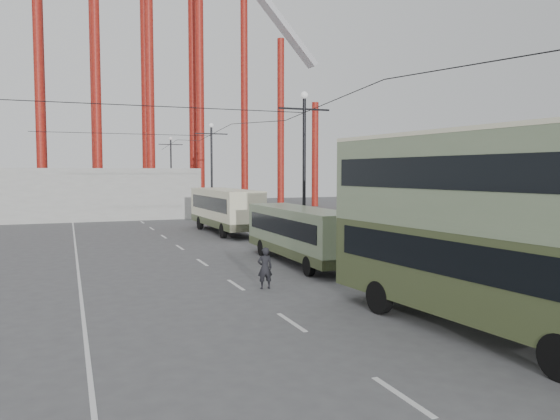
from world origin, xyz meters
name	(u,v)px	position (x,y,z in m)	size (l,w,h in m)	color
ground	(390,360)	(0.00, 0.00, 0.00)	(160.00, 160.00, 0.00)	#4D4D50
road_markings	(190,252)	(-0.86, 19.70, 0.01)	(12.52, 120.00, 0.01)	silver
lamp_post_mid	(304,171)	(5.60, 18.00, 4.68)	(3.20, 0.44, 9.32)	black
lamp_post_far	(212,172)	(5.60, 40.00, 4.68)	(3.20, 0.44, 9.32)	black
lamp_post_distant	(171,172)	(5.60, 62.00, 4.68)	(3.20, 0.44, 9.32)	black
roller_coaster	(107,16)	(-2.49, 56.89, 22.92)	(52.95, 5.00, 55.48)	maroon
fairground_shed	(82,193)	(-6.00, 47.00, 2.50)	(22.00, 10.00, 5.00)	#A0A09B
double_decker_bus	(481,220)	(3.63, 1.01, 3.28)	(3.86, 11.11, 5.85)	#3B4525
single_decker_green	(300,232)	(3.62, 13.96, 1.59)	(2.34, 9.96, 2.81)	#6A7C5A
single_decker_cream	(225,208)	(3.85, 28.97, 1.87)	(2.99, 10.75, 3.32)	beige
pedestrian	(265,268)	(-0.12, 8.89, 0.83)	(0.61, 0.40, 1.67)	black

